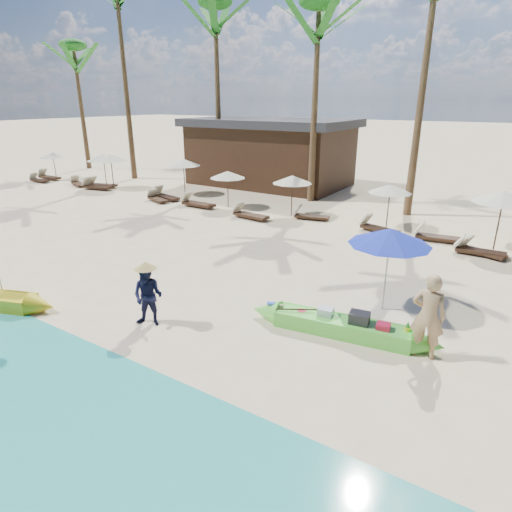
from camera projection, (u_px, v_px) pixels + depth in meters
The scene contains 34 objects.
ground at pixel (195, 313), 11.63m from camera, with size 240.00×240.00×0.00m, color beige.
wet_sand_strip at pixel (15, 424), 7.67m from camera, with size 240.00×4.50×0.01m, color tan.
green_canoe at pixel (341, 326), 10.54m from camera, with size 5.31×1.16×0.68m.
tourist at pixel (428, 316), 9.38m from camera, with size 0.73×0.48×2.01m, color tan.
vendor_green at pixel (148, 296), 10.80m from camera, with size 0.78×0.61×1.61m, color #131636.
blue_umbrella at pixel (390, 237), 11.16m from camera, with size 2.17×2.17×2.33m.
resort_parasol_0 at pixel (53, 155), 30.70m from camera, with size 1.86×1.86×1.91m.
lounger_0_left at pixel (38, 180), 30.07m from camera, with size 1.63×0.52×0.55m.
lounger_0_right at pixel (48, 176), 31.07m from camera, with size 1.96×0.62×0.67m.
resort_parasol_1 at pixel (103, 157), 27.56m from camera, with size 2.13×2.13×2.19m.
lounger_1_left at pixel (78, 183), 28.78m from camera, with size 1.81×1.08×0.59m.
lounger_1_right at pixel (102, 184), 28.24m from camera, with size 2.00×1.07×0.65m.
resort_parasol_2 at pixel (111, 157), 27.39m from camera, with size 2.14×2.14×2.20m.
lounger_2_left at pixel (95, 186), 27.58m from camera, with size 2.05×1.00×0.67m.
resort_parasol_3 at pixel (183, 162), 25.77m from camera, with size 2.06×2.06×2.12m.
lounger_3_left at pixel (157, 198), 24.34m from camera, with size 1.75×1.02×0.57m.
lounger_3_right at pixel (165, 196), 24.86m from camera, with size 2.02×0.97×0.66m.
resort_parasol_4 at pixel (228, 175), 22.55m from camera, with size 1.88×1.88×1.94m.
lounger_4_left at pixel (197, 203), 23.10m from camera, with size 2.00×0.62×0.68m.
lounger_4_right at pixel (249, 214), 20.87m from camera, with size 2.00×0.80×0.66m.
resort_parasol_5 at pixel (292, 180), 20.82m from camera, with size 1.95×1.95×2.01m.
lounger_5_left at pixel (310, 215), 20.70m from camera, with size 1.82×0.91×0.59m.
resort_parasol_6 at pixel (390, 189), 18.81m from camera, with size 1.92×1.92×1.98m.
lounger_6_left at pixel (377, 227), 18.73m from camera, with size 1.89×1.05×0.61m.
lounger_6_right at pixel (435, 236), 17.51m from camera, with size 1.97×0.83×0.65m.
resort_parasol_7 at pixel (504, 197), 15.92m from camera, with size 2.21×2.21×2.28m.
lounger_7_left at pixel (480, 250), 15.94m from camera, with size 1.70×1.01×0.55m.
lounger_7_right at pixel (477, 250), 15.94m from camera, with size 1.81×0.59×0.61m.
palm_0 at pixel (75, 64), 33.49m from camera, with size 2.08×2.08×9.90m.
palm_1 at pixel (119, 13), 27.90m from camera, with size 2.08×2.08×13.60m.
palm_2 at pixel (216, 34), 25.68m from camera, with size 2.08×2.08×11.33m.
palm_3 at pixel (318, 35), 21.69m from camera, with size 2.08×2.08×10.52m.
palm_4 at pixel (433, 1), 18.42m from camera, with size 2.08×2.08×11.70m.
pavilion_west at pixel (270, 151), 28.78m from camera, with size 10.80×6.60×4.30m.
Camera 1 is at (6.96, -7.89, 5.47)m, focal length 30.00 mm.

